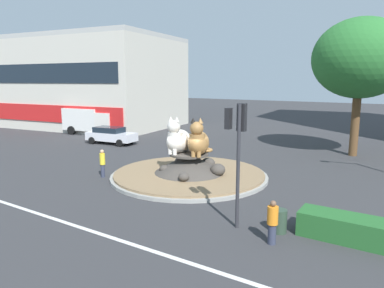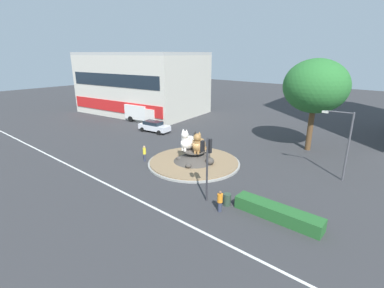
{
  "view_description": "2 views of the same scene",
  "coord_description": "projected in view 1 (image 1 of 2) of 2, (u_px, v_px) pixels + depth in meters",
  "views": [
    {
      "loc": [
        11.14,
        -17.12,
        5.69
      ],
      "look_at": [
        1.32,
        -1.74,
        2.4
      ],
      "focal_mm": 33.19,
      "sensor_mm": 36.0,
      "label": 1
    },
    {
      "loc": [
        17.09,
        -20.35,
        10.64
      ],
      "look_at": [
        -0.22,
        -0.04,
        2.05
      ],
      "focal_mm": 26.41,
      "sensor_mm": 36.0,
      "label": 2
    }
  ],
  "objects": [
    {
      "name": "cat_statue_tabby",
      "position": [
        198.0,
        141.0,
        20.24
      ],
      "size": [
        1.8,
        2.36,
        2.2
      ],
      "rotation": [
        0.0,
        0.0,
        -1.21
      ],
      "color": "#9E703D",
      "rests_on": "roundabout_island"
    },
    {
      "name": "pedestrian_yellow_shirt",
      "position": [
        102.0,
        162.0,
        20.94
      ],
      "size": [
        0.31,
        0.31,
        1.67
      ],
      "rotation": [
        0.0,
        0.0,
        5.8
      ],
      "color": "#33384C",
      "rests_on": "ground"
    },
    {
      "name": "pedestrian_orange_shirt",
      "position": [
        272.0,
        222.0,
        12.37
      ],
      "size": [
        0.38,
        0.38,
        1.59
      ],
      "rotation": [
        0.0,
        0.0,
        0.85
      ],
      "color": "#33384C",
      "rests_on": "ground"
    },
    {
      "name": "delivery_box_truck",
      "position": [
        92.0,
        120.0,
        37.81
      ],
      "size": [
        6.39,
        3.49,
        2.74
      ],
      "rotation": [
        0.0,
        0.0,
        0.17
      ],
      "color": "silver",
      "rests_on": "ground"
    },
    {
      "name": "shophouse_block",
      "position": [
        88.0,
        82.0,
        44.87
      ],
      "size": [
        23.09,
        16.37,
        10.84
      ],
      "rotation": [
        0.0,
        0.0,
        0.12
      ],
      "color": "beige",
      "rests_on": "ground"
    },
    {
      "name": "cat_statue_white",
      "position": [
        178.0,
        139.0,
        20.88
      ],
      "size": [
        1.37,
        2.19,
        2.19
      ],
      "rotation": [
        0.0,
        0.0,
        -1.55
      ],
      "color": "silver",
      "rests_on": "roundabout_island"
    },
    {
      "name": "broadleaf_tree_behind_island",
      "position": [
        360.0,
        59.0,
        25.88
      ],
      "size": [
        6.87,
        6.87,
        10.18
      ],
      "color": "brown",
      "rests_on": "ground"
    },
    {
      "name": "lane_centreline",
      "position": [
        74.0,
        225.0,
        14.11
      ],
      "size": [
        112.0,
        0.2,
        0.01
      ],
      "primitive_type": "cube",
      "color": "silver",
      "rests_on": "ground"
    },
    {
      "name": "sedan_on_far_lane",
      "position": [
        111.0,
        135.0,
        32.04
      ],
      "size": [
        4.83,
        2.36,
        1.53
      ],
      "rotation": [
        0.0,
        0.0,
        0.12
      ],
      "color": "silver",
      "rests_on": "ground"
    },
    {
      "name": "litter_bin",
      "position": [
        279.0,
        221.0,
        13.38
      ],
      "size": [
        0.56,
        0.56,
        0.9
      ],
      "color": "#2D4233",
      "rests_on": "ground"
    },
    {
      "name": "traffic_light_mast",
      "position": [
        238.0,
        138.0,
        13.4
      ],
      "size": [
        0.71,
        0.53,
        4.84
      ],
      "rotation": [
        0.0,
        0.0,
        1.57
      ],
      "color": "#2D2D33",
      "rests_on": "ground"
    },
    {
      "name": "roundabout_island",
      "position": [
        190.0,
        169.0,
        21.03
      ],
      "size": [
        9.26,
        9.26,
        1.45
      ],
      "color": "gray",
      "rests_on": "ground"
    },
    {
      "name": "ground_plane",
      "position": [
        189.0,
        177.0,
        21.11
      ],
      "size": [
        160.0,
        160.0,
        0.0
      ],
      "primitive_type": "plane",
      "color": "#333335"
    }
  ]
}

